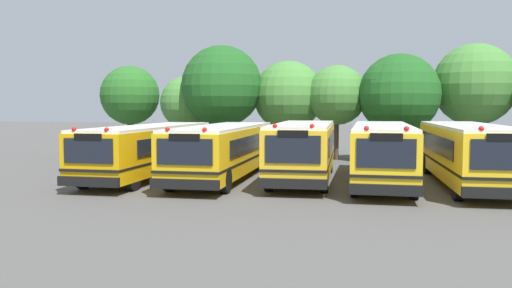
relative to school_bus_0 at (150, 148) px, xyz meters
name	(u,v)px	position (x,y,z in m)	size (l,w,h in m)	color
ground_plane	(300,180)	(7.07, 0.04, -1.34)	(160.00, 160.00, 0.00)	#514F4C
school_bus_0	(150,148)	(0.00, 0.00, 0.00)	(2.64, 11.32, 2.53)	#EAA80C
school_bus_1	(224,149)	(3.58, -0.04, 0.01)	(2.61, 11.02, 2.55)	yellow
school_bus_2	(303,149)	(7.19, 0.16, 0.07)	(2.72, 9.71, 2.67)	yellow
school_bus_3	(382,150)	(10.58, 0.11, 0.06)	(2.54, 11.17, 2.64)	yellow
school_bus_4	(468,152)	(14.08, 0.03, 0.07)	(2.79, 10.93, 2.66)	yellow
tree_0	(130,95)	(-5.79, 10.50, 2.73)	(3.99, 3.99, 6.05)	#4C3823
tree_1	(188,103)	(-1.50, 9.94, 2.17)	(3.42, 3.42, 5.25)	#4C3823
tree_2	(224,85)	(1.20, 9.11, 3.33)	(5.10, 5.10, 7.12)	#4C3823
tree_3	(290,95)	(5.20, 10.22, 2.68)	(4.45, 4.45, 6.19)	#4C3823
tree_4	(337,95)	(8.22, 9.68, 2.68)	(3.68, 3.68, 5.83)	#4C3823
tree_5	(397,93)	(11.73, 8.94, 2.76)	(4.78, 4.78, 6.40)	#4C3823
tree_6	(477,83)	(16.48, 10.58, 3.35)	(4.93, 4.93, 7.06)	#4C3823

